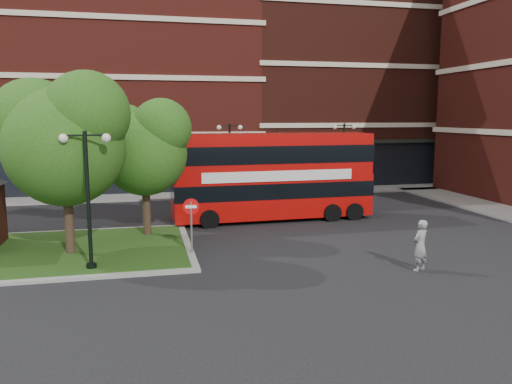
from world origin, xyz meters
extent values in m
plane|color=black|center=(0.00, 0.00, 0.00)|extent=(120.00, 120.00, 0.00)
cube|color=slate|center=(0.00, 16.50, 0.06)|extent=(44.00, 3.00, 0.12)
cube|color=maroon|center=(-8.00, 24.00, 7.00)|extent=(26.00, 12.00, 14.00)
cube|color=#471911|center=(14.00, 24.00, 8.00)|extent=(18.00, 12.00, 16.00)
cube|color=gray|center=(-8.00, 3.00, 0.06)|extent=(12.60, 7.60, 0.12)
cube|color=#19380F|center=(-8.00, 3.00, 0.07)|extent=(12.00, 7.00, 0.15)
cylinder|color=#2D2116|center=(-6.50, 2.50, 1.96)|extent=(0.36, 0.36, 3.92)
sphere|color=#1D4D13|center=(-6.50, 2.50, 4.34)|extent=(4.60, 4.60, 4.60)
sphere|color=#1D4D13|center=(-7.65, 3.19, 5.25)|extent=(3.45, 3.45, 3.45)
sphere|color=#1D4D13|center=(-5.58, 2.04, 5.60)|extent=(3.22, 3.22, 3.22)
cylinder|color=#2D2116|center=(-3.50, 5.00, 1.74)|extent=(0.36, 0.36, 3.47)
sphere|color=#1D4D13|center=(-3.50, 5.00, 3.84)|extent=(3.80, 3.80, 3.80)
sphere|color=#1D4D13|center=(-4.45, 5.57, 4.65)|extent=(2.85, 2.85, 2.85)
sphere|color=#1D4D13|center=(-2.74, 4.62, 4.96)|extent=(2.66, 2.66, 2.66)
cylinder|color=black|center=(-5.50, 0.20, 2.50)|extent=(0.14, 0.14, 5.00)
cylinder|color=black|center=(-5.50, 0.20, 0.15)|extent=(0.36, 0.36, 0.30)
cube|color=black|center=(-5.50, 0.20, 4.85)|extent=(1.40, 0.06, 0.06)
sphere|color=#F2EACC|center=(-6.20, 0.20, 4.75)|extent=(0.32, 0.32, 0.32)
sphere|color=#F2EACC|center=(-4.80, 0.20, 4.75)|extent=(0.32, 0.32, 0.32)
cylinder|color=black|center=(2.00, 14.50, 2.50)|extent=(0.14, 0.14, 5.00)
cylinder|color=black|center=(2.00, 14.50, 0.15)|extent=(0.36, 0.36, 0.30)
cube|color=black|center=(2.00, 14.50, 4.85)|extent=(1.40, 0.06, 0.06)
sphere|color=#F2EACC|center=(1.30, 14.50, 4.75)|extent=(0.32, 0.32, 0.32)
sphere|color=#F2EACC|center=(2.70, 14.50, 4.75)|extent=(0.32, 0.32, 0.32)
cylinder|color=black|center=(10.00, 14.50, 2.50)|extent=(0.14, 0.14, 5.00)
cylinder|color=black|center=(10.00, 14.50, 0.15)|extent=(0.36, 0.36, 0.30)
cube|color=black|center=(10.00, 14.50, 4.85)|extent=(1.40, 0.06, 0.06)
sphere|color=#F2EACC|center=(9.30, 14.50, 4.75)|extent=(0.32, 0.32, 0.32)
sphere|color=#F2EACC|center=(10.70, 14.50, 4.75)|extent=(0.32, 0.32, 0.32)
cube|color=#A80906|center=(3.09, 7.55, 1.44)|extent=(10.62, 2.70, 2.01)
cube|color=#A80906|center=(3.09, 7.55, 3.45)|extent=(10.51, 2.67, 2.01)
cube|color=black|center=(3.09, 7.55, 3.55)|extent=(10.62, 2.70, 0.91)
cube|color=silver|center=(3.12, 6.32, 2.49)|extent=(7.91, 0.26, 0.53)
imported|color=gray|center=(5.99, -2.27, 0.93)|extent=(0.80, 0.69, 1.86)
imported|color=silver|center=(0.35, 16.00, 0.61)|extent=(3.65, 1.65, 1.22)
imported|color=white|center=(3.00, 16.00, 0.76)|extent=(4.62, 1.62, 1.52)
cylinder|color=slate|center=(-1.80, 1.50, 1.09)|extent=(0.08, 0.08, 2.18)
cylinder|color=red|center=(-1.80, 1.50, 1.98)|extent=(0.64, 0.13, 0.63)
cube|color=white|center=(-1.80, 1.50, 1.98)|extent=(0.45, 0.10, 0.12)
camera|label=1|loc=(-3.57, -17.86, 5.52)|focal=35.00mm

